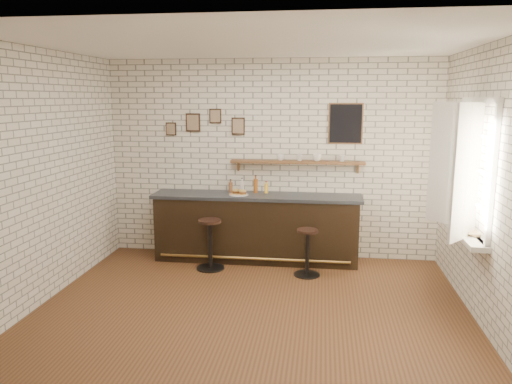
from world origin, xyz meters
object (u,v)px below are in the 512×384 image
shelf_cup_c (317,157)px  book_lower (467,234)px  sandwich_plate (239,195)px  shelf_cup_a (281,157)px  bitters_bottle_white (242,187)px  ciabatta_sandwich (239,192)px  book_upper (467,232)px  bar_stool_right (307,251)px  bitters_bottle_brown (231,187)px  shelf_cup_d (342,158)px  condiment_bottle_yellow (266,188)px  bar_stool_left (210,243)px  bitters_bottle_amber (256,186)px  shelf_cup_b (300,158)px  bar_counter (256,227)px

shelf_cup_c → book_lower: shelf_cup_c is taller
sandwich_plate → shelf_cup_a: bearing=24.6°
bitters_bottle_white → shelf_cup_a: size_ratio=1.94×
sandwich_plate → shelf_cup_a: shelf_cup_a is taller
ciabatta_sandwich → book_upper: bearing=-28.4°
bar_stool_right → bitters_bottle_brown: bearing=149.3°
bitters_bottle_brown → bitters_bottle_white: bitters_bottle_white is taller
sandwich_plate → shelf_cup_d: size_ratio=2.90×
bitters_bottle_brown → condiment_bottle_yellow: (0.55, -0.00, -0.00)m
bitters_bottle_brown → bar_stool_left: size_ratio=0.27×
condiment_bottle_yellow → bar_stool_right: bearing=-47.6°
bitters_bottle_brown → ciabatta_sandwich: bearing=-51.0°
bar_stool_right → shelf_cup_c: shelf_cup_c is taller
book_lower → sandwich_plate: bearing=122.6°
sandwich_plate → condiment_bottle_yellow: 0.45m
ciabatta_sandwich → bitters_bottle_amber: bearing=44.0°
bar_stool_right → shelf_cup_b: 1.43m
bitters_bottle_amber → bar_stool_right: size_ratio=0.41×
bar_counter → condiment_bottle_yellow: (0.13, 0.14, 0.58)m
bar_stool_left → shelf_cup_a: bearing=36.3°
bar_stool_left → shelf_cup_c: shelf_cup_c is taller
bar_stool_right → shelf_cup_d: (0.46, 0.78, 1.19)m
bitters_bottle_amber → condiment_bottle_yellow: size_ratio=1.47×
bitters_bottle_brown → condiment_bottle_yellow: bitters_bottle_brown is taller
sandwich_plate → bitters_bottle_brown: 0.27m
bar_stool_left → book_upper: size_ratio=3.38×
bitters_bottle_amber → shelf_cup_a: (0.37, 0.06, 0.43)m
bitters_bottle_brown → bar_stool_left: (-0.19, -0.63, -0.70)m
bar_counter → condiment_bottle_yellow: 0.61m
bar_stool_left → shelf_cup_b: 1.82m
bar_stool_left → shelf_cup_b: bearing=29.4°
bar_stool_right → shelf_cup_c: size_ratio=4.88×
shelf_cup_b → ciabatta_sandwich: bearing=149.8°
bitters_bottle_white → bitters_bottle_amber: (0.21, 0.00, 0.02)m
shelf_cup_b → bar_stool_right: bearing=-126.0°
ciabatta_sandwich → bitters_bottle_brown: bitters_bottle_brown is taller
shelf_cup_b → shelf_cup_c: shelf_cup_c is taller
shelf_cup_a → shelf_cup_c: bearing=-20.5°
condiment_bottle_yellow → bar_stool_left: size_ratio=0.25×
condiment_bottle_yellow → shelf_cup_a: (0.21, 0.06, 0.46)m
bitters_bottle_brown → shelf_cup_c: 1.37m
shelf_cup_c → bitters_bottle_amber: bearing=105.7°
condiment_bottle_yellow → sandwich_plate: bearing=-151.9°
book_upper → shelf_cup_a: bearing=143.4°
bitters_bottle_amber → shelf_cup_d: shelf_cup_d is taller
ciabatta_sandwich → condiment_bottle_yellow: 0.43m
ciabatta_sandwich → book_lower: (2.81, -1.54, -0.12)m
bitters_bottle_amber → bitters_bottle_white: bearing=-180.0°
bitters_bottle_white → shelf_cup_c: shelf_cup_c is taller
bitters_bottle_amber → shelf_cup_d: (1.28, 0.06, 0.43)m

